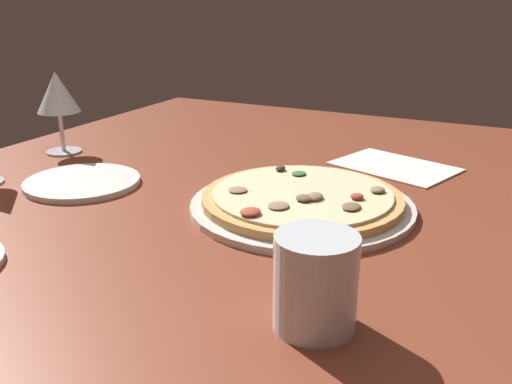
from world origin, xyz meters
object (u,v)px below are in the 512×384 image
object	(u,v)px
pizza_main	(302,201)
wine_glass_near	(57,95)
water_glass	(315,288)
side_plate	(82,182)
paper_menu	(394,167)

from	to	relation	value
pizza_main	wine_glass_near	size ratio (longest dim) A/B	2.07
pizza_main	wine_glass_near	xyz separation A→B (cm)	(7.61, 52.34, 9.87)
wine_glass_near	water_glass	size ratio (longest dim) A/B	1.70
pizza_main	water_glass	xyz separation A→B (cm)	(-27.15, -12.09, 2.69)
wine_glass_near	side_plate	size ratio (longest dim) A/B	0.84
water_glass	side_plate	xyz separation A→B (cm)	(21.57, 47.78, -3.46)
paper_menu	water_glass	bearing A→B (deg)	-156.21
water_glass	paper_menu	world-z (taller)	water_glass
pizza_main	water_glass	bearing A→B (deg)	-156.00
side_plate	paper_menu	bearing A→B (deg)	-53.61
pizza_main	side_plate	size ratio (longest dim) A/B	1.74
wine_glass_near	side_plate	distance (cm)	23.75
wine_glass_near	water_glass	bearing A→B (deg)	-118.35
side_plate	paper_menu	distance (cm)	53.28
wine_glass_near	paper_menu	world-z (taller)	wine_glass_near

